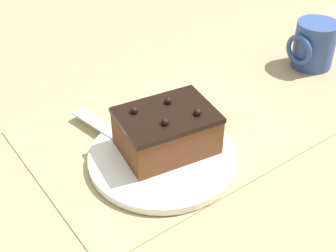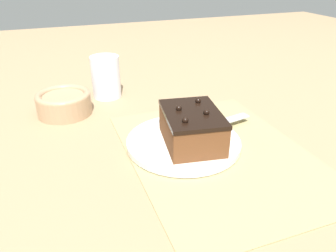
{
  "view_description": "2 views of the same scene",
  "coord_description": "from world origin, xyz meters",
  "px_view_note": "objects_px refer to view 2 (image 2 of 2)",
  "views": [
    {
      "loc": [
        0.37,
        0.51,
        0.5
      ],
      "look_at": [
        0.03,
        0.04,
        0.06
      ],
      "focal_mm": 50.0,
      "sensor_mm": 36.0,
      "label": 1
    },
    {
      "loc": [
        -0.48,
        0.29,
        0.35
      ],
      "look_at": [
        0.05,
        0.09,
        0.05
      ],
      "focal_mm": 35.0,
      "sensor_mm": 36.0,
      "label": 2
    }
  ],
  "objects_px": {
    "serving_knife": "(200,127)",
    "drinking_glass": "(106,77)",
    "cake_plate": "(183,142)",
    "chocolate_cake": "(192,127)",
    "small_bowl": "(64,102)"
  },
  "relations": [
    {
      "from": "serving_knife",
      "to": "small_bowl",
      "type": "xyz_separation_m",
      "value": [
        0.22,
        0.26,
        0.01
      ]
    },
    {
      "from": "cake_plate",
      "to": "drinking_glass",
      "type": "relative_size",
      "value": 2.05
    },
    {
      "from": "drinking_glass",
      "to": "small_bowl",
      "type": "height_order",
      "value": "drinking_glass"
    },
    {
      "from": "serving_knife",
      "to": "drinking_glass",
      "type": "bearing_deg",
      "value": -165.36
    },
    {
      "from": "cake_plate",
      "to": "serving_knife",
      "type": "bearing_deg",
      "value": -61.33
    },
    {
      "from": "drinking_glass",
      "to": "serving_knife",
      "type": "bearing_deg",
      "value": -154.23
    },
    {
      "from": "serving_knife",
      "to": "small_bowl",
      "type": "relative_size",
      "value": 1.53
    },
    {
      "from": "serving_knife",
      "to": "small_bowl",
      "type": "height_order",
      "value": "small_bowl"
    },
    {
      "from": "cake_plate",
      "to": "small_bowl",
      "type": "height_order",
      "value": "small_bowl"
    },
    {
      "from": "cake_plate",
      "to": "serving_knife",
      "type": "xyz_separation_m",
      "value": [
        0.03,
        -0.05,
        0.01
      ]
    },
    {
      "from": "chocolate_cake",
      "to": "serving_knife",
      "type": "relative_size",
      "value": 0.8
    },
    {
      "from": "serving_knife",
      "to": "chocolate_cake",
      "type": "bearing_deg",
      "value": -54.16
    },
    {
      "from": "cake_plate",
      "to": "small_bowl",
      "type": "xyz_separation_m",
      "value": [
        0.25,
        0.21,
        0.02
      ]
    },
    {
      "from": "cake_plate",
      "to": "drinking_glass",
      "type": "bearing_deg",
      "value": 15.89
    },
    {
      "from": "small_bowl",
      "to": "chocolate_cake",
      "type": "bearing_deg",
      "value": -139.89
    }
  ]
}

